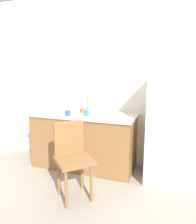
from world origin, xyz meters
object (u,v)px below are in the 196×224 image
cup_teal (87,113)px  refrigerator (172,130)px  terracotta_bowl (84,110)px  dish_tray (113,116)px  chair (72,156)px  cup_blue (68,113)px

cup_teal → refrigerator: bearing=5.5°
terracotta_bowl → refrigerator: bearing=-4.7°
dish_tray → chair: bearing=-113.7°
dish_tray → cup_blue: bearing=-170.8°
cup_teal → cup_blue: bearing=-158.3°
chair → cup_blue: cup_blue is taller
chair → terracotta_bowl: (-0.23, 0.89, 0.37)m
cup_blue → refrigerator: bearing=8.4°
chair → terracotta_bowl: size_ratio=7.13×
refrigerator → cup_blue: size_ratio=17.85×
chair → terracotta_bowl: bearing=59.7°
dish_tray → refrigerator: bearing=7.9°
cup_teal → cup_blue: 0.27m
dish_tray → cup_teal: bearing=-179.4°
cup_blue → dish_tray: bearing=9.2°
chair → dish_tray: 0.83m
terracotta_bowl → cup_blue: size_ratio=1.56×
chair → cup_teal: cup_teal is taller
chair → cup_teal: (-0.10, 0.67, 0.39)m
terracotta_bowl → cup_blue: 0.34m
cup_teal → terracotta_bowl: bearing=121.3°
terracotta_bowl → dish_tray: bearing=-22.4°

